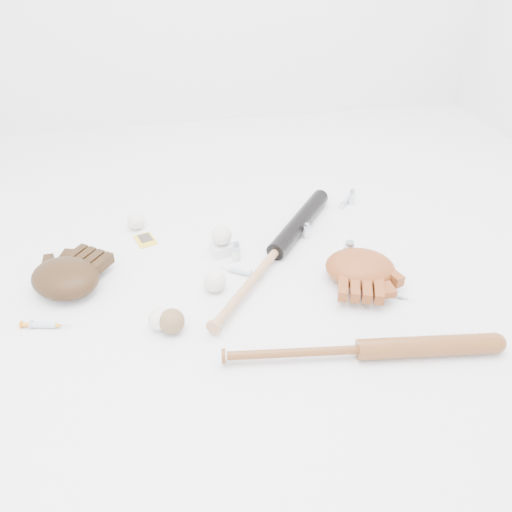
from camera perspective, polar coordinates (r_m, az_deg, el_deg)
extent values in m
plane|color=white|center=(1.66, 1.40, -2.89)|extent=(3.00, 3.00, 0.00)
cube|color=yellow|center=(1.89, -12.52, 1.80)|extent=(0.09, 0.11, 0.01)
cube|color=white|center=(1.78, -3.89, 0.90)|extent=(0.09, 0.09, 0.04)
sphere|color=white|center=(1.75, -3.96, 2.41)|extent=(0.07, 0.07, 0.07)
sphere|color=white|center=(1.49, -10.98, -7.10)|extent=(0.07, 0.07, 0.07)
sphere|color=white|center=(1.95, -13.55, 3.91)|extent=(0.07, 0.07, 0.07)
sphere|color=white|center=(1.60, -4.75, -2.91)|extent=(0.07, 0.07, 0.07)
sphere|color=brown|center=(1.47, -9.60, -7.36)|extent=(0.08, 0.08, 0.08)
cylinder|color=silver|center=(1.86, 5.83, 2.88)|extent=(0.02, 0.02, 0.06)
cylinder|color=silver|center=(2.10, 10.90, 6.65)|extent=(0.03, 0.03, 0.07)
cylinder|color=silver|center=(1.73, -2.26, 0.53)|extent=(0.03, 0.03, 0.07)
cylinder|color=silver|center=(1.73, 10.53, 0.33)|extent=(0.04, 0.04, 0.09)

